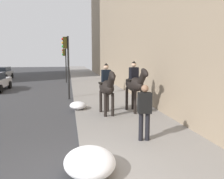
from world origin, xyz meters
name	(u,v)px	position (x,y,z in m)	size (l,w,h in m)	color
sidewalk_slab	(168,169)	(0.00, -1.95, 0.06)	(120.00, 3.90, 0.12)	gray
mounted_horse_near	(107,87)	(5.28, -1.37, 1.36)	(2.15, 0.68, 2.25)	black
mounted_horse_far	(135,84)	(5.56, -2.71, 1.43)	(2.14, 0.82, 2.33)	black
pedestrian_greeting	(145,109)	(1.81, -1.96, 1.10)	(0.29, 0.42, 1.70)	black
car_mid_lane	(2,73)	(25.37, 8.06, 0.76)	(4.11, 1.98, 1.44)	#B7BABF
traffic_light_near_curb	(67,57)	(10.11, 0.34, 2.60)	(0.20, 0.44, 3.89)	black
traffic_light_far_curb	(65,60)	(20.13, 0.59, 2.35)	(0.20, 0.44, 3.49)	black
snow_pile_near	(90,162)	(0.05, -0.15, 0.37)	(1.47, 1.13, 0.51)	white
snow_pile_far	(78,105)	(6.61, -0.15, 0.30)	(1.03, 0.79, 0.36)	white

